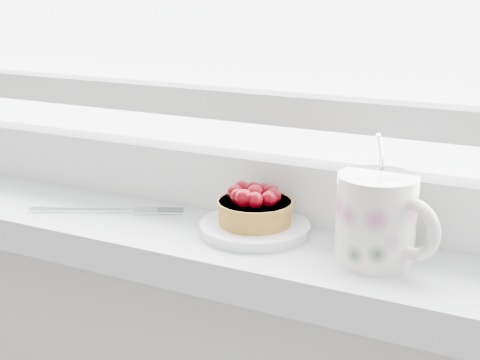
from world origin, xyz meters
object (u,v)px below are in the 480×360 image
Objects in this scene: saucer at (255,228)px; floral_mug at (378,218)px; fork at (105,210)px; raspberry_tart at (255,206)px.

saucer is 0.96× the size of floral_mug.
saucer is 0.15m from floral_mug.
floral_mug is at bearing 0.23° from fork.
fork is (-0.20, -0.02, -0.03)m from raspberry_tart.
raspberry_tart is at bearing 5.16° from fork.
floral_mug is (0.14, -0.02, 0.02)m from raspberry_tart.
raspberry_tart is at bearing -156.48° from saucer.
floral_mug is 0.72× the size of fork.
saucer is at bearing 5.20° from fork.
fork is (-0.34, -0.00, -0.05)m from floral_mug.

